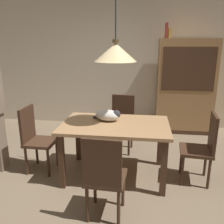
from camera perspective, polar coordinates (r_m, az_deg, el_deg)
The scene contains 12 objects.
ground at distance 3.18m, azimuth -2.37°, elevation -17.87°, with size 10.00×10.00×0.00m, color #847056.
back_wall at distance 5.28m, azimuth 2.55°, elevation 12.49°, with size 6.40×0.10×2.90m, color beige.
dining_table at distance 3.21m, azimuth 0.77°, elevation -4.48°, with size 1.40×0.90×0.75m.
chair_near_front at distance 2.48m, azimuth -1.85°, elevation -14.53°, with size 0.42×0.42×0.93m.
chair_left_side at distance 3.57m, azimuth -17.62°, elevation -5.48°, with size 0.41×0.41×0.93m.
chair_right_side at distance 3.32m, azimuth 20.61°, elevation -7.37°, with size 0.43×0.43×0.93m.
chair_far_back at distance 4.08m, azimuth 2.35°, elevation -2.01°, with size 0.43×0.43×0.93m.
cat_sleeping at distance 3.28m, azimuth -0.92°, elevation -0.75°, with size 0.40×0.29×0.16m.
pendant_lamp at distance 3.01m, azimuth 0.85°, elevation 13.93°, with size 0.52×0.52×1.30m.
hutch_bookcase at distance 5.06m, azimuth 16.81°, elevation 5.28°, with size 1.12×0.45×1.85m.
book_red_tall at distance 4.94m, azimuth 12.70°, elevation 18.17°, with size 0.04×0.22×0.28m, color #B73833.
book_yellow_short at distance 4.94m, azimuth 13.35°, elevation 17.55°, with size 0.04×0.20×0.18m, color gold.
Camera 1 is at (0.48, -2.60, 1.77)m, focal length 38.84 mm.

